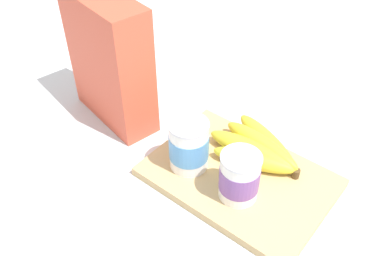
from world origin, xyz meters
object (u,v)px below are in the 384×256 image
(yogurt_cup_front, at_px, (239,177))
(cereal_box, at_px, (110,61))
(cutting_board, at_px, (239,177))
(yogurt_cup_back, at_px, (189,145))
(banana_bunch, at_px, (259,149))

(yogurt_cup_front, bearing_deg, cereal_box, -5.95)
(cutting_board, xyz_separation_m, yogurt_cup_back, (0.09, 0.04, 0.06))
(cutting_board, bearing_deg, yogurt_cup_back, 23.84)
(cereal_box, relative_size, banana_bunch, 1.44)
(banana_bunch, bearing_deg, cutting_board, 89.57)
(cutting_board, bearing_deg, cereal_box, 1.02)
(cereal_box, bearing_deg, yogurt_cup_back, -176.95)
(banana_bunch, bearing_deg, yogurt_cup_back, 48.94)
(yogurt_cup_front, relative_size, yogurt_cup_back, 0.92)
(yogurt_cup_back, height_order, banana_bunch, yogurt_cup_back)
(cereal_box, relative_size, yogurt_cup_back, 2.73)
(yogurt_cup_front, distance_m, banana_bunch, 0.11)
(cutting_board, xyz_separation_m, banana_bunch, (-0.00, -0.06, 0.03))
(cutting_board, xyz_separation_m, yogurt_cup_front, (-0.02, 0.04, 0.05))
(banana_bunch, bearing_deg, cereal_box, 12.02)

